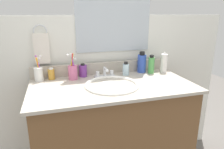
% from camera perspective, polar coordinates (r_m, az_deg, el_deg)
% --- Properties ---
extents(vanity_cabinet, '(1.06, 0.52, 0.83)m').
position_cam_1_polar(vanity_cabinet, '(1.61, 0.12, -17.45)').
color(vanity_cabinet, brown).
rests_on(vanity_cabinet, ground_plane).
extents(countertop, '(1.10, 0.57, 0.02)m').
position_cam_1_polar(countertop, '(1.41, 0.13, -3.09)').
color(countertop, '#B2A899').
rests_on(countertop, vanity_cabinet).
extents(backsplash, '(1.10, 0.02, 0.09)m').
position_cam_1_polar(backsplash, '(1.65, -2.50, 1.82)').
color(backsplash, '#B2A899').
rests_on(backsplash, countertop).
extents(back_wall, '(2.20, 0.04, 1.30)m').
position_cam_1_polar(back_wall, '(1.78, -2.87, -5.25)').
color(back_wall, silver).
rests_on(back_wall, ground_plane).
extents(mirror_panel, '(0.60, 0.01, 0.56)m').
position_cam_1_polar(mirror_panel, '(1.66, 0.47, 16.08)').
color(mirror_panel, '#B2BCC6').
extents(towel_ring, '(0.10, 0.01, 0.10)m').
position_cam_1_polar(towel_ring, '(1.60, -19.27, 11.18)').
color(towel_ring, silver).
extents(hand_towel, '(0.11, 0.04, 0.22)m').
position_cam_1_polar(hand_towel, '(1.59, -18.89, 6.84)').
color(hand_towel, silver).
extents(sink_basin, '(0.37, 0.37, 0.11)m').
position_cam_1_polar(sink_basin, '(1.39, -0.00, -4.27)').
color(sink_basin, white).
rests_on(sink_basin, countertop).
extents(faucet, '(0.16, 0.10, 0.08)m').
position_cam_1_polar(faucet, '(1.55, -1.98, 0.21)').
color(faucet, silver).
rests_on(faucet, countertop).
extents(bottle_oil_amber, '(0.05, 0.05, 0.09)m').
position_cam_1_polar(bottle_oil_amber, '(1.57, -16.42, 0.13)').
color(bottle_oil_amber, gold).
rests_on(bottle_oil_amber, countertop).
extents(bottle_cream_purple, '(0.06, 0.06, 0.10)m').
position_cam_1_polar(bottle_cream_purple, '(1.58, -8.04, 1.04)').
color(bottle_cream_purple, '#7A3899').
rests_on(bottle_cream_purple, countertop).
extents(bottle_lotion_white, '(0.05, 0.05, 0.17)m').
position_cam_1_polar(bottle_lotion_white, '(1.73, 14.16, 3.13)').
color(bottle_lotion_white, white).
rests_on(bottle_lotion_white, countertop).
extents(bottle_shampoo_blue, '(0.07, 0.07, 0.17)m').
position_cam_1_polar(bottle_shampoo_blue, '(1.69, 8.23, 3.18)').
color(bottle_shampoo_blue, '#2D4CB2').
rests_on(bottle_shampoo_blue, countertop).
extents(bottle_toner_green, '(0.05, 0.05, 0.15)m').
position_cam_1_polar(bottle_toner_green, '(1.68, 10.81, 2.66)').
color(bottle_toner_green, '#4C9E4C').
rests_on(bottle_toner_green, countertop).
extents(bottle_gel_clear, '(0.05, 0.05, 0.11)m').
position_cam_1_polar(bottle_gel_clear, '(1.61, 3.84, 1.49)').
color(bottle_gel_clear, silver).
rests_on(bottle_gel_clear, countertop).
extents(cup_pink, '(0.07, 0.08, 0.19)m').
position_cam_1_polar(cup_pink, '(1.53, -10.77, 0.78)').
color(cup_pink, '#D16693').
rests_on(cup_pink, countertop).
extents(cup_white_ceramic, '(0.06, 0.08, 0.19)m').
position_cam_1_polar(cup_white_ceramic, '(1.56, -19.61, 0.26)').
color(cup_white_ceramic, white).
rests_on(cup_white_ceramic, countertop).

